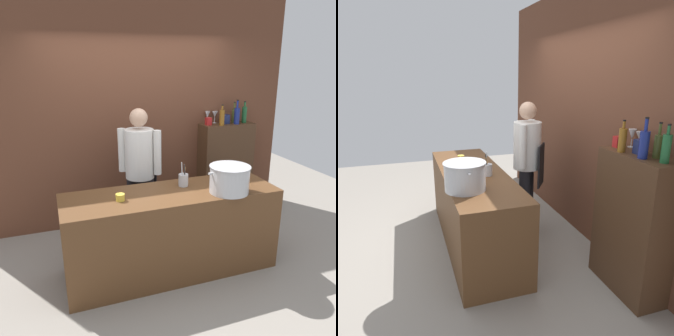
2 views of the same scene
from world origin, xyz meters
TOP-DOWN VIEW (x-y plane):
  - ground_plane at (0.00, 0.00)m, footprint 8.00×8.00m
  - brick_back_panel at (0.00, 1.40)m, footprint 4.40×0.10m
  - prep_counter at (0.00, 0.00)m, footprint 2.21×0.70m
  - bar_cabinet at (1.28, 1.19)m, footprint 0.76×0.32m
  - chef at (-0.13, 0.72)m, footprint 0.46×0.41m
  - stockpot_large at (0.55, -0.19)m, footprint 0.47×0.41m
  - utensil_crock at (0.18, 0.13)m, footprint 0.10×0.10m
  - butter_jar at (-0.53, -0.04)m, footprint 0.09×0.09m
  - wine_bottle_green at (1.55, 1.18)m, footprint 0.07×0.07m
  - wine_bottle_cobalt at (1.39, 1.12)m, footprint 0.08×0.08m
  - wine_bottle_olive at (1.41, 1.23)m, footprint 0.07×0.07m
  - wine_bottle_amber at (1.14, 1.10)m, footprint 0.07×0.07m
  - wine_glass_short at (1.02, 1.30)m, footprint 0.08×0.08m
  - wine_glass_tall at (1.13, 1.29)m, footprint 0.08×0.08m
  - spice_tin_red at (0.98, 1.18)m, footprint 0.07×0.07m
  - spice_tin_navy at (1.26, 1.20)m, footprint 0.09×0.09m

SIDE VIEW (x-z plane):
  - ground_plane at x=0.00m, z-range 0.00..0.00m
  - prep_counter at x=0.00m, z-range 0.00..0.90m
  - bar_cabinet at x=1.28m, z-range 0.00..1.32m
  - butter_jar at x=-0.53m, z-range 0.90..0.97m
  - chef at x=-0.13m, z-range 0.13..1.79m
  - utensil_crock at x=0.18m, z-range 0.84..1.10m
  - stockpot_large at x=0.55m, z-range 0.90..1.18m
  - spice_tin_red at x=0.98m, z-range 1.32..1.42m
  - spice_tin_navy at x=1.26m, z-range 1.32..1.45m
  - wine_bottle_olive at x=1.41m, z-range 1.28..1.57m
  - wine_bottle_amber at x=1.14m, z-range 1.29..1.57m
  - wine_bottle_green at x=1.55m, z-range 1.29..1.59m
  - wine_glass_tall at x=1.13m, z-range 1.36..1.52m
  - wine_glass_short at x=1.02m, z-range 1.35..1.53m
  - wine_bottle_cobalt at x=1.39m, z-range 1.27..1.61m
  - brick_back_panel at x=0.00m, z-range 0.00..3.00m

